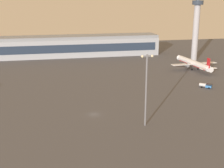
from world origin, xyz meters
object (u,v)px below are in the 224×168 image
at_px(airplane_near_gate, 194,63).
at_px(fuel_truck, 206,85).
at_px(apron_light_central, 146,86).
at_px(control_tower, 196,23).

relative_size(airplane_near_gate, fuel_truck, 6.67).
relative_size(airplane_near_gate, apron_light_central, 1.54).
distance_m(airplane_near_gate, apron_light_central, 102.59).
distance_m(airplane_near_gate, fuel_truck, 44.11).
bearing_deg(fuel_truck, apron_light_central, -8.32).
distance_m(control_tower, fuel_truck, 78.90).
bearing_deg(airplane_near_gate, control_tower, 59.59).
height_order(control_tower, apron_light_central, control_tower).
relative_size(fuel_truck, apron_light_central, 0.23).
height_order(airplane_near_gate, fuel_truck, airplane_near_gate).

